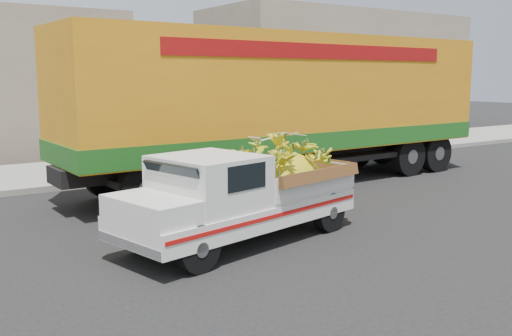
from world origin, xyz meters
TOP-DOWN VIEW (x-y plane):
  - ground at (0.00, 0.00)m, footprint 100.00×100.00m
  - curb at (0.00, 6.03)m, footprint 60.00×0.25m
  - sidewalk at (0.00, 8.13)m, footprint 60.00×4.00m
  - building_right at (14.00, 15.03)m, footprint 14.00×6.00m
  - pickup_truck at (-1.44, -0.13)m, footprint 4.62×2.49m
  - semi_trailer at (2.15, 3.58)m, footprint 12.02×2.84m

SIDE VIEW (x-z plane):
  - ground at x=0.00m, z-range 0.00..0.00m
  - sidewalk at x=0.00m, z-range 0.00..0.14m
  - curb at x=0.00m, z-range 0.00..0.15m
  - pickup_truck at x=-1.44m, z-range 0.06..1.60m
  - semi_trailer at x=2.15m, z-range 0.22..4.02m
  - building_right at x=14.00m, z-range 0.00..6.00m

